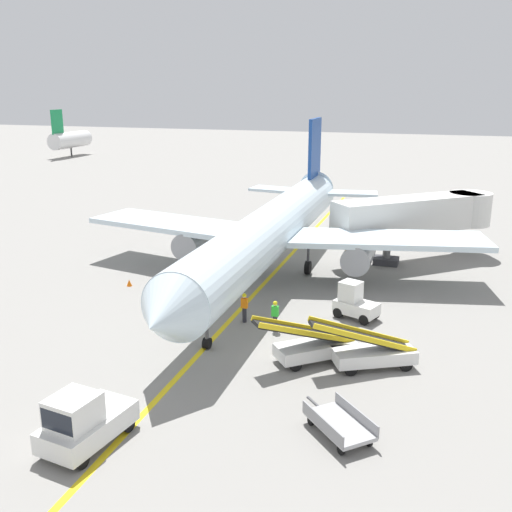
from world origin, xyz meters
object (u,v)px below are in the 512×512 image
(baggage_cart_loaded, at_px, (339,424))
(ground_crew_marshaller, at_px, (244,307))
(jet_bridge, at_px, (424,214))
(belt_loader_aft_hold, at_px, (371,352))
(airliner, at_px, (272,229))
(safety_cone_nose_left, at_px, (391,264))
(baggage_tug_near_wing, at_px, (354,302))
(pushback_tug, at_px, (83,422))
(safety_cone_nose_right, at_px, (129,283))
(ground_crew_wing_walker, at_px, (275,315))
(belt_loader_forward_hold, at_px, (313,346))

(baggage_cart_loaded, bearing_deg, ground_crew_marshaller, 127.00)
(jet_bridge, xyz_separation_m, belt_loader_aft_hold, (-1.14, -19.33, -2.77))
(baggage_cart_loaded, bearing_deg, airliner, 114.33)
(jet_bridge, height_order, ground_crew_marshaller, jet_bridge)
(safety_cone_nose_left, bearing_deg, airliner, -145.36)
(baggage_tug_near_wing, bearing_deg, jet_bridge, 77.79)
(pushback_tug, distance_m, safety_cone_nose_right, 18.19)
(baggage_cart_loaded, bearing_deg, pushback_tug, -157.42)
(airliner, bearing_deg, ground_crew_marshaller, -83.87)
(pushback_tug, height_order, ground_crew_marshaller, pushback_tug)
(baggage_cart_loaded, relative_size, safety_cone_nose_right, 7.42)
(pushback_tug, distance_m, ground_crew_wing_walker, 12.85)
(baggage_tug_near_wing, height_order, belt_loader_forward_hold, belt_loader_forward_hold)
(ground_crew_wing_walker, xyz_separation_m, safety_cone_nose_left, (4.72, 14.05, -0.69))
(airliner, bearing_deg, pushback_tug, -91.94)
(airliner, bearing_deg, baggage_tug_near_wing, -40.63)
(safety_cone_nose_left, xyz_separation_m, safety_cone_nose_right, (-15.97, -9.94, 0.00))
(baggage_tug_near_wing, bearing_deg, belt_loader_forward_hold, -99.13)
(airliner, distance_m, ground_crew_wing_walker, 9.61)
(belt_loader_aft_hold, xyz_separation_m, safety_cone_nose_right, (-16.75, 6.81, -0.56))
(baggage_cart_loaded, bearing_deg, safety_cone_nose_right, 141.86)
(baggage_tug_near_wing, height_order, belt_loader_aft_hold, belt_loader_aft_hold)
(belt_loader_aft_hold, xyz_separation_m, ground_crew_marshaller, (-7.45, 3.33, 0.13))
(pushback_tug, xyz_separation_m, baggage_cart_loaded, (8.66, 3.60, -0.53))
(belt_loader_aft_hold, bearing_deg, airliner, 125.85)
(safety_cone_nose_right, bearing_deg, baggage_cart_loaded, -38.14)
(belt_loader_aft_hold, xyz_separation_m, baggage_cart_loaded, (-0.38, -6.05, -0.31))
(airliner, relative_size, safety_cone_nose_right, 80.13)
(ground_crew_marshaller, distance_m, ground_crew_wing_walker, 2.06)
(baggage_tug_near_wing, bearing_deg, ground_crew_marshaller, -155.68)
(ground_crew_marshaller, xyz_separation_m, ground_crew_wing_walker, (1.96, -0.63, 0.00))
(airliner, relative_size, safety_cone_nose_left, 80.13)
(jet_bridge, xyz_separation_m, safety_cone_nose_left, (-1.91, -2.59, -3.32))
(baggage_tug_near_wing, xyz_separation_m, belt_loader_forward_hold, (-0.98, -6.11, -0.15))
(baggage_tug_near_wing, distance_m, belt_loader_aft_hold, 6.15)
(pushback_tug, distance_m, baggage_cart_loaded, 9.40)
(belt_loader_forward_hold, relative_size, belt_loader_aft_hold, 0.93)
(jet_bridge, height_order, safety_cone_nose_left, jet_bridge)
(baggage_tug_near_wing, bearing_deg, safety_cone_nose_right, 176.52)
(belt_loader_forward_hold, xyz_separation_m, belt_loader_aft_hold, (2.75, 0.21, 0.00))
(belt_loader_aft_hold, height_order, ground_crew_marshaller, belt_loader_aft_hold)
(baggage_cart_loaded, bearing_deg, ground_crew_wing_walker, 120.30)
(ground_crew_wing_walker, bearing_deg, baggage_tug_near_wing, 40.66)
(airliner, height_order, baggage_cart_loaded, airliner)
(jet_bridge, bearing_deg, airliner, -140.49)
(baggage_tug_near_wing, height_order, safety_cone_nose_left, baggage_tug_near_wing)
(safety_cone_nose_right, bearing_deg, ground_crew_marshaller, -20.51)
(pushback_tug, xyz_separation_m, safety_cone_nose_right, (-7.70, 16.46, -0.77))
(belt_loader_aft_hold, relative_size, ground_crew_wing_walker, 2.94)
(pushback_tug, relative_size, ground_crew_wing_walker, 2.26)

